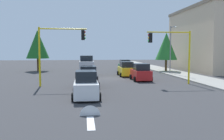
% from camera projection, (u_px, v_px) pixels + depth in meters
% --- Properties ---
extents(ground_plane, '(120.00, 120.00, 0.00)m').
position_uv_depth(ground_plane, '(110.00, 78.00, 29.84)').
color(ground_plane, '#353538').
extents(sidewalk_kerb, '(80.00, 4.00, 0.15)m').
position_uv_depth(sidewalk_kerb, '(176.00, 73.00, 36.01)').
color(sidewalk_kerb, gray).
rests_on(sidewalk_kerb, ground).
extents(lane_arrow_near, '(2.40, 1.10, 1.10)m').
position_uv_depth(lane_arrow_near, '(88.00, 96.00, 18.09)').
color(lane_arrow_near, silver).
rests_on(lane_arrow_near, ground).
extents(lane_arrow_mid, '(2.40, 1.10, 1.10)m').
position_uv_depth(lane_arrow_mid, '(90.00, 118.00, 12.15)').
color(lane_arrow_mid, silver).
rests_on(lane_arrow_mid, ground).
extents(apartment_block, '(17.29, 9.30, 10.72)m').
position_uv_depth(apartment_block, '(212.00, 39.00, 40.79)').
color(apartment_block, beige).
rests_on(apartment_block, ground).
extents(traffic_signal_near_right, '(0.36, 4.59, 5.68)m').
position_uv_depth(traffic_signal_near_right, '(59.00, 45.00, 22.91)').
color(traffic_signal_near_right, yellow).
rests_on(traffic_signal_near_right, ground).
extents(traffic_signal_near_left, '(0.36, 4.59, 5.46)m').
position_uv_depth(traffic_signal_near_left, '(172.00, 46.00, 24.25)').
color(traffic_signal_near_left, yellow).
rests_on(traffic_signal_near_left, ground).
extents(street_lamp_curbside, '(2.15, 0.28, 7.00)m').
position_uv_depth(street_lamp_curbside, '(171.00, 44.00, 34.14)').
color(street_lamp_curbside, slate).
rests_on(street_lamp_curbside, ground).
extents(tree_roadside_mid, '(3.50, 3.50, 6.36)m').
position_uv_depth(tree_roadside_mid, '(166.00, 46.00, 38.59)').
color(tree_roadside_mid, brown).
rests_on(tree_roadside_mid, ground).
extents(tree_opposite_side, '(3.78, 3.78, 6.88)m').
position_uv_depth(tree_opposite_side, '(38.00, 44.00, 40.07)').
color(tree_opposite_side, brown).
rests_on(tree_opposite_side, ground).
extents(delivery_van_silver, '(4.80, 2.22, 2.77)m').
position_uv_depth(delivery_van_silver, '(86.00, 66.00, 32.96)').
color(delivery_van_silver, '#B2B5BA').
rests_on(delivery_van_silver, ground).
extents(car_yellow, '(4.08, 2.08, 1.98)m').
position_uv_depth(car_yellow, '(126.00, 69.00, 32.43)').
color(car_yellow, yellow).
rests_on(car_yellow, ground).
extents(car_red, '(3.63, 2.11, 1.98)m').
position_uv_depth(car_red, '(141.00, 73.00, 27.55)').
color(car_red, red).
rests_on(car_red, ground).
extents(car_white, '(4.03, 2.01, 1.98)m').
position_uv_depth(car_white, '(86.00, 86.00, 17.48)').
color(car_white, white).
rests_on(car_white, ground).
extents(car_black, '(4.13, 1.96, 1.98)m').
position_uv_depth(car_black, '(88.00, 77.00, 22.73)').
color(car_black, black).
rests_on(car_black, ground).
extents(car_green, '(3.88, 1.97, 1.98)m').
position_uv_depth(car_green, '(125.00, 66.00, 39.38)').
color(car_green, '#1E7238').
rests_on(car_green, ground).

